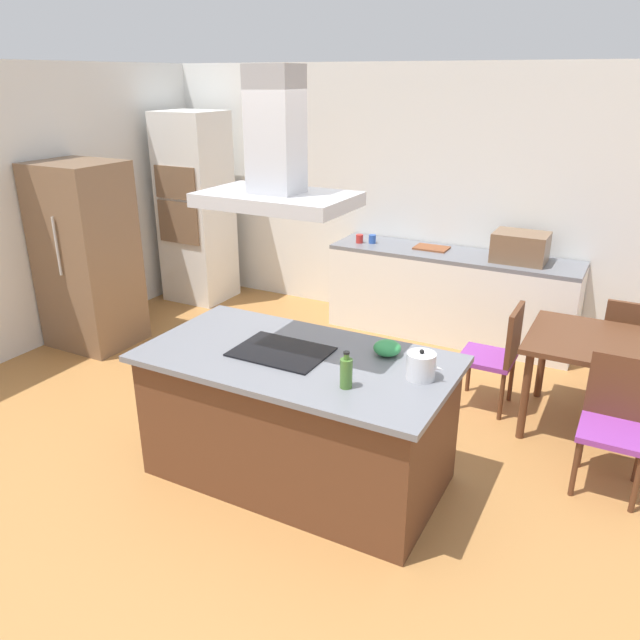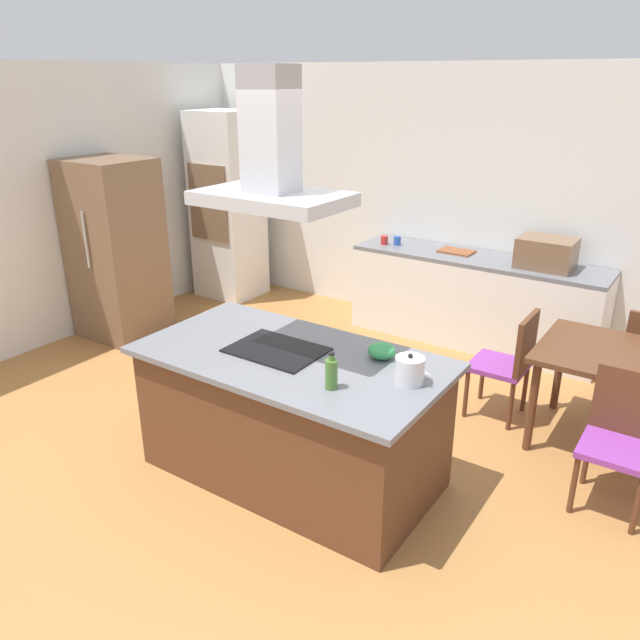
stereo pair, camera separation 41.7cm
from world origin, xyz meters
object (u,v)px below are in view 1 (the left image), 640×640
object	(u,v)px
tea_kettle	(421,366)
cutting_board	(432,248)
olive_oil_bottle	(346,372)
coffee_mug_blue	(372,239)
coffee_mug_red	(360,239)
cooktop	(281,352)
refrigerator	(87,256)
countertop_microwave	(520,247)
wall_oven_stack	(196,209)
range_hood	(276,163)
dining_table	(627,356)
chair_at_left_end	(499,351)
mixing_bowl	(387,348)
chair_facing_back_wall	(629,343)
chair_facing_island	(617,416)

from	to	relation	value
tea_kettle	cutting_board	xyz separation A→B (m)	(-0.89, 2.86, -0.07)
olive_oil_bottle	coffee_mug_blue	xyz separation A→B (m)	(-1.18, 3.09, -0.05)
coffee_mug_red	cooktop	bearing A→B (deg)	-75.45
tea_kettle	refrigerator	world-z (taller)	refrigerator
tea_kettle	coffee_mug_red	distance (m)	3.19
countertop_microwave	wall_oven_stack	bearing A→B (deg)	-176.39
range_hood	refrigerator	bearing A→B (deg)	160.20
olive_oil_bottle	dining_table	size ratio (longest dim) A/B	0.16
dining_table	chair_at_left_end	size ratio (longest dim) A/B	1.57
olive_oil_bottle	refrigerator	distance (m)	3.67
mixing_bowl	range_hood	distance (m)	1.34
tea_kettle	dining_table	bearing A→B (deg)	54.50
cutting_board	chair_at_left_end	distance (m)	1.76
tea_kettle	chair_at_left_end	distance (m)	1.58
cutting_board	chair_facing_back_wall	world-z (taller)	cutting_board
cutting_board	coffee_mug_red	bearing A→B (deg)	-170.46
cutting_board	wall_oven_stack	world-z (taller)	wall_oven_stack
dining_table	refrigerator	bearing A→B (deg)	-173.62
wall_oven_stack	dining_table	distance (m)	4.91
wall_oven_stack	refrigerator	distance (m)	1.63
chair_facing_back_wall	coffee_mug_blue	bearing A→B (deg)	166.62
countertop_microwave	cutting_board	world-z (taller)	countertop_microwave
chair_facing_back_wall	range_hood	distance (m)	3.39
mixing_bowl	olive_oil_bottle	bearing A→B (deg)	-94.41
olive_oil_bottle	cutting_board	bearing A→B (deg)	99.81
chair_facing_island	cooktop	bearing A→B (deg)	-155.46
chair_facing_island	cutting_board	bearing A→B (deg)	134.08
tea_kettle	coffee_mug_blue	distance (m)	3.17
coffee_mug_red	dining_table	xyz separation A→B (m)	(2.72, -1.23, -0.28)
cutting_board	chair_facing_back_wall	size ratio (longest dim) A/B	0.38
tea_kettle	range_hood	world-z (taller)	range_hood
cooktop	chair_at_left_end	distance (m)	1.95
chair_facing_island	chair_facing_back_wall	distance (m)	1.33
olive_oil_bottle	wall_oven_stack	bearing A→B (deg)	139.42
chair_at_left_end	coffee_mug_red	bearing A→B (deg)	145.70
chair_facing_island	range_hood	distance (m)	2.71
olive_oil_bottle	countertop_microwave	xyz separation A→B (m)	(0.34, 3.12, 0.05)
mixing_bowl	chair_at_left_end	size ratio (longest dim) A/B	0.20
tea_kettle	olive_oil_bottle	xyz separation A→B (m)	(-0.34, -0.31, 0.01)
cutting_board	range_hood	distance (m)	3.16
cooktop	tea_kettle	xyz separation A→B (m)	(0.92, 0.07, 0.08)
coffee_mug_red	chair_facing_island	distance (m)	3.34
refrigerator	countertop_microwave	bearing A→B (deg)	26.02
countertop_microwave	chair_facing_island	xyz separation A→B (m)	(1.07, -1.97, -0.53)
olive_oil_bottle	coffee_mug_blue	world-z (taller)	olive_oil_bottle
countertop_microwave	chair_at_left_end	xyz separation A→B (m)	(0.15, -1.31, -0.53)
coffee_mug_red	cutting_board	size ratio (longest dim) A/B	0.26
mixing_bowl	range_hood	world-z (taller)	range_hood
cutting_board	coffee_mug_blue	bearing A→B (deg)	-173.27
coffee_mug_blue	wall_oven_stack	bearing A→B (deg)	-174.53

